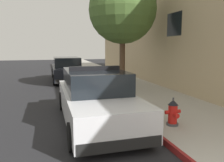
# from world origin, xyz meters

# --- Properties ---
(ground_plane) EXTENTS (32.29, 60.00, 0.20)m
(ground_plane) POSITION_xyz_m (-4.35, 10.00, -0.10)
(ground_plane) COLOR #232326
(sidewalk_pavement) EXTENTS (3.31, 60.00, 0.15)m
(sidewalk_pavement) POSITION_xyz_m (1.65, 10.00, 0.07)
(sidewalk_pavement) COLOR #ADA89E
(sidewalk_pavement) RESTS_ON ground
(curb_painted_edge) EXTENTS (0.08, 60.00, 0.15)m
(curb_painted_edge) POSITION_xyz_m (-0.04, 10.00, 0.07)
(curb_painted_edge) COLOR maroon
(curb_painted_edge) RESTS_ON ground
(police_cruiser) EXTENTS (1.94, 4.84, 1.68)m
(police_cruiser) POSITION_xyz_m (-1.25, 5.03, 0.74)
(police_cruiser) COLOR white
(police_cruiser) RESTS_ON ground
(parked_car_silver_ahead) EXTENTS (1.94, 4.84, 1.56)m
(parked_car_silver_ahead) POSITION_xyz_m (-1.34, 13.88, 0.74)
(parked_car_silver_ahead) COLOR black
(parked_car_silver_ahead) RESTS_ON ground
(fire_hydrant) EXTENTS (0.44, 0.40, 0.76)m
(fire_hydrant) POSITION_xyz_m (0.61, 3.79, 0.50)
(fire_hydrant) COLOR #4C4C51
(fire_hydrant) RESTS_ON sidewalk_pavement
(street_tree) EXTENTS (3.30, 3.30, 5.54)m
(street_tree) POSITION_xyz_m (1.04, 9.37, 4.02)
(street_tree) COLOR brown
(street_tree) RESTS_ON sidewalk_pavement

